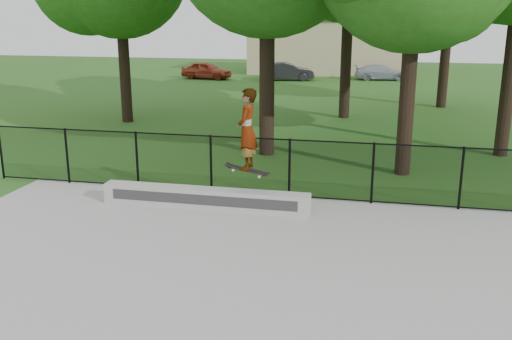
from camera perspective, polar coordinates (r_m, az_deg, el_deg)
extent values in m
plane|color=#2E5317|center=(8.89, -3.03, -14.78)|extent=(100.00, 100.00, 0.00)
cube|color=#989793|center=(8.88, -3.04, -14.61)|extent=(14.00, 12.00, 0.06)
cube|color=#ABABA6|center=(13.38, -5.14, -2.83)|extent=(4.94, 0.40, 0.48)
imported|color=maroon|center=(41.09, -4.97, 9.90)|extent=(3.70, 1.91, 1.21)
imported|color=black|center=(40.10, 3.12, 9.81)|extent=(3.58, 2.11, 1.22)
imported|color=#A4AABA|center=(41.27, 12.38, 9.52)|extent=(3.49, 1.93, 1.05)
cube|color=black|center=(12.87, -0.88, 0.02)|extent=(0.83, 0.23, 0.17)
imported|color=#A0ABD2|center=(12.66, -0.90, 4.08)|extent=(0.44, 0.67, 1.82)
cylinder|color=black|center=(17.10, -24.15, 1.65)|extent=(0.06, 0.06, 1.50)
cylinder|color=black|center=(16.00, -18.37, 1.36)|extent=(0.06, 0.06, 1.50)
cylinder|color=black|center=(15.08, -11.81, 1.01)|extent=(0.06, 0.06, 1.50)
cylinder|color=black|center=(14.39, -4.52, 0.60)|extent=(0.06, 0.06, 1.50)
cylinder|color=black|center=(13.95, 3.36, 0.15)|extent=(0.06, 0.06, 1.50)
cylinder|color=black|center=(13.79, 11.59, -0.32)|extent=(0.06, 0.06, 1.50)
cylinder|color=black|center=(13.92, 19.83, -0.79)|extent=(0.06, 0.06, 1.50)
cylinder|color=black|center=(13.78, 3.41, 3.04)|extent=(16.00, 0.04, 0.04)
cylinder|color=black|center=(14.15, 3.32, -2.59)|extent=(16.00, 0.04, 0.04)
cube|color=black|center=(13.95, 3.36, 0.15)|extent=(16.00, 0.01, 1.50)
cylinder|color=black|center=(16.56, 14.90, 7.43)|extent=(0.44, 0.44, 4.65)
cylinder|color=black|center=(19.86, 24.07, 9.25)|extent=(0.44, 0.44, 5.61)
cylinder|color=black|center=(18.36, 1.10, 9.30)|extent=(0.44, 0.44, 5.06)
cylinder|color=black|center=(24.87, -13.02, 10.11)|extent=(0.44, 0.44, 4.71)
cylinder|color=black|center=(25.51, 9.02, 11.37)|extent=(0.44, 0.44, 5.56)
cylinder|color=black|center=(29.64, 18.32, 9.96)|extent=(0.44, 0.44, 4.15)
cube|color=#C1B288|center=(45.65, 7.46, 12.13)|extent=(12.00, 6.00, 4.00)
cube|color=#3F3833|center=(45.59, 7.56, 14.82)|extent=(12.40, 6.40, 0.30)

